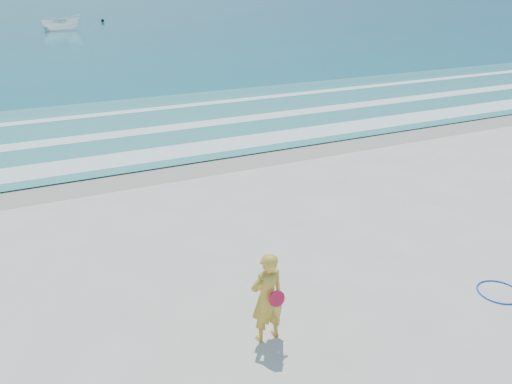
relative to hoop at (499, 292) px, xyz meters
name	(u,v)px	position (x,y,z in m)	size (l,w,h in m)	color
ground	(321,344)	(-3.80, 0.21, -0.01)	(400.00, 400.00, 0.00)	silver
wet_sand	(167,168)	(-3.80, 9.21, -0.01)	(400.00, 2.40, 0.00)	#B2A893
ocean	(27,9)	(-3.80, 105.21, 0.01)	(400.00, 190.00, 0.04)	#19727F
shallow	(132,127)	(-3.80, 14.21, 0.03)	(400.00, 10.00, 0.01)	#59B7AD
foam_near	(156,154)	(-3.80, 10.51, 0.04)	(400.00, 1.40, 0.01)	white
foam_mid	(136,132)	(-3.80, 13.41, 0.04)	(400.00, 0.90, 0.01)	white
foam_far	(119,113)	(-3.80, 16.71, 0.04)	(400.00, 0.60, 0.01)	white
hoop	(499,292)	(0.00, 0.00, 0.00)	(0.79, 0.79, 0.03)	#0B3DC7
boat	(61,23)	(-2.22, 56.56, 0.86)	(1.63, 4.34, 1.68)	white
buoy	(103,21)	(3.85, 66.70, 0.25)	(0.44, 0.44, 0.44)	black
woman	(267,298)	(-4.53, 0.72, 0.78)	(0.61, 0.43, 1.59)	gold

